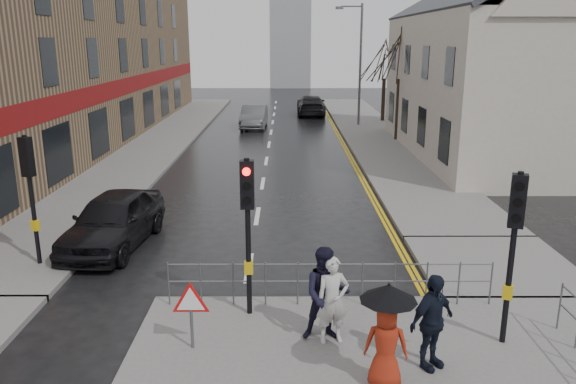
{
  "coord_description": "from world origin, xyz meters",
  "views": [
    {
      "loc": [
        0.99,
        -10.77,
        5.82
      ],
      "look_at": [
        1.04,
        3.65,
        1.9
      ],
      "focal_mm": 35.0,
      "sensor_mm": 36.0,
      "label": 1
    }
  ],
  "objects_px": {
    "pedestrian_b": "(326,294)",
    "car_mid": "(254,117)",
    "car_parked": "(113,220)",
    "pedestrian_d": "(432,322)",
    "pedestrian_a": "(333,300)",
    "pedestrian_with_umbrella": "(387,329)"
  },
  "relations": [
    {
      "from": "pedestrian_b",
      "to": "pedestrian_d",
      "type": "height_order",
      "value": "pedestrian_b"
    },
    {
      "from": "pedestrian_b",
      "to": "car_mid",
      "type": "height_order",
      "value": "pedestrian_b"
    },
    {
      "from": "pedestrian_a",
      "to": "car_mid",
      "type": "xyz_separation_m",
      "value": [
        -3.07,
        28.36,
        -0.25
      ]
    },
    {
      "from": "pedestrian_a",
      "to": "pedestrian_d",
      "type": "distance_m",
      "value": 1.9
    },
    {
      "from": "pedestrian_d",
      "to": "car_parked",
      "type": "distance_m",
      "value": 9.96
    },
    {
      "from": "pedestrian_d",
      "to": "car_mid",
      "type": "xyz_separation_m",
      "value": [
        -4.75,
        29.27,
        -0.27
      ]
    },
    {
      "from": "car_mid",
      "to": "car_parked",
      "type": "bearing_deg",
      "value": -94.98
    },
    {
      "from": "pedestrian_d",
      "to": "car_mid",
      "type": "relative_size",
      "value": 0.39
    },
    {
      "from": "pedestrian_b",
      "to": "car_parked",
      "type": "height_order",
      "value": "pedestrian_b"
    },
    {
      "from": "pedestrian_a",
      "to": "pedestrian_b",
      "type": "height_order",
      "value": "pedestrian_b"
    },
    {
      "from": "car_parked",
      "to": "car_mid",
      "type": "height_order",
      "value": "car_parked"
    },
    {
      "from": "pedestrian_d",
      "to": "pedestrian_with_umbrella",
      "type": "bearing_deg",
      "value": 177.43
    },
    {
      "from": "pedestrian_a",
      "to": "car_mid",
      "type": "relative_size",
      "value": 0.38
    },
    {
      "from": "pedestrian_d",
      "to": "car_parked",
      "type": "bearing_deg",
      "value": 104.49
    },
    {
      "from": "pedestrian_a",
      "to": "car_mid",
      "type": "distance_m",
      "value": 28.53
    },
    {
      "from": "car_parked",
      "to": "car_mid",
      "type": "xyz_separation_m",
      "value": [
        2.8,
        22.78,
        -0.03
      ]
    },
    {
      "from": "pedestrian_d",
      "to": "car_parked",
      "type": "height_order",
      "value": "pedestrian_d"
    },
    {
      "from": "pedestrian_b",
      "to": "pedestrian_d",
      "type": "relative_size",
      "value": 1.06
    },
    {
      "from": "car_mid",
      "to": "pedestrian_d",
      "type": "bearing_deg",
      "value": -78.75
    },
    {
      "from": "pedestrian_with_umbrella",
      "to": "pedestrian_a",
      "type": "bearing_deg",
      "value": 117.76
    },
    {
      "from": "pedestrian_b",
      "to": "pedestrian_d",
      "type": "bearing_deg",
      "value": -30.29
    },
    {
      "from": "pedestrian_with_umbrella",
      "to": "pedestrian_d",
      "type": "xyz_separation_m",
      "value": [
        0.9,
        0.57,
        -0.18
      ]
    }
  ]
}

